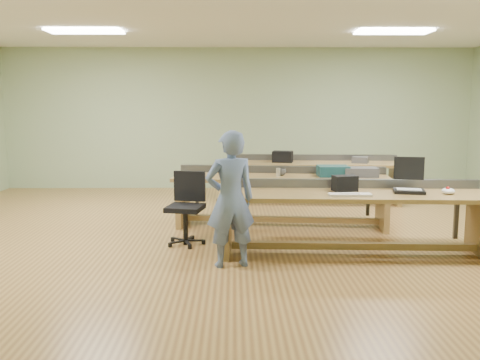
# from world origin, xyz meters

# --- Properties ---
(floor) EXTENTS (10.00, 10.00, 0.00)m
(floor) POSITION_xyz_m (0.00, 0.00, 0.00)
(floor) COLOR #A57B3E
(floor) RESTS_ON ground
(ceiling) EXTENTS (10.00, 10.00, 0.00)m
(ceiling) POSITION_xyz_m (0.00, 0.00, 3.00)
(ceiling) COLOR silver
(ceiling) RESTS_ON wall_back
(wall_back) EXTENTS (10.00, 0.04, 3.00)m
(wall_back) POSITION_xyz_m (0.00, 4.00, 1.50)
(wall_back) COLOR #93AA81
(wall_back) RESTS_ON floor
(wall_front) EXTENTS (10.00, 0.04, 3.00)m
(wall_front) POSITION_xyz_m (0.00, -4.00, 1.50)
(wall_front) COLOR #93AA81
(wall_front) RESTS_ON floor
(fluor_panels) EXTENTS (6.20, 3.50, 0.03)m
(fluor_panels) POSITION_xyz_m (0.00, 0.00, 2.97)
(fluor_panels) COLOR white
(fluor_panels) RESTS_ON ceiling
(workbench_front) EXTENTS (3.27, 1.02, 0.86)m
(workbench_front) POSITION_xyz_m (1.34, -0.99, 0.56)
(workbench_front) COLOR olive
(workbench_front) RESTS_ON floor
(workbench_mid) EXTENTS (3.23, 1.17, 0.86)m
(workbench_mid) POSITION_xyz_m (0.60, 0.47, 0.56)
(workbench_mid) COLOR olive
(workbench_mid) RESTS_ON floor
(workbench_back) EXTENTS (3.21, 1.05, 0.86)m
(workbench_back) POSITION_xyz_m (1.38, 2.30, 0.56)
(workbench_back) COLOR olive
(workbench_back) RESTS_ON floor
(person) EXTENTS (0.63, 0.49, 1.52)m
(person) POSITION_xyz_m (-0.14, -1.48, 0.76)
(person) COLOR slate
(person) RESTS_ON floor
(laptop_base) EXTENTS (0.41, 0.37, 0.04)m
(laptop_base) POSITION_xyz_m (1.99, -1.03, 0.77)
(laptop_base) COLOR black
(laptop_base) RESTS_ON workbench_front
(laptop_screen) EXTENTS (0.35, 0.10, 0.28)m
(laptop_screen) POSITION_xyz_m (2.02, -0.89, 1.03)
(laptop_screen) COLOR black
(laptop_screen) RESTS_ON laptop_base
(keyboard) EXTENTS (0.49, 0.17, 0.03)m
(keyboard) POSITION_xyz_m (1.24, -1.23, 0.76)
(keyboard) COLOR beige
(keyboard) RESTS_ON workbench_front
(trackball_mouse) EXTENTS (0.16, 0.19, 0.07)m
(trackball_mouse) POSITION_xyz_m (2.42, -1.12, 0.79)
(trackball_mouse) COLOR white
(trackball_mouse) RESTS_ON workbench_front
(camera_bag) EXTENTS (0.31, 0.24, 0.19)m
(camera_bag) POSITION_xyz_m (1.25, -0.89, 0.85)
(camera_bag) COLOR black
(camera_bag) RESTS_ON workbench_front
(task_chair) EXTENTS (0.59, 0.59, 0.93)m
(task_chair) POSITION_xyz_m (-0.72, -0.53, 0.34)
(task_chair) COLOR black
(task_chair) RESTS_ON floor
(parts_bin_teal) EXTENTS (0.44, 0.33, 0.15)m
(parts_bin_teal) POSITION_xyz_m (1.36, 0.43, 0.83)
(parts_bin_teal) COLOR #13393F
(parts_bin_teal) RESTS_ON workbench_mid
(parts_bin_grey) EXTENTS (0.50, 0.32, 0.13)m
(parts_bin_grey) POSITION_xyz_m (1.75, 0.39, 0.82)
(parts_bin_grey) COLOR #3D3D40
(parts_bin_grey) RESTS_ON workbench_mid
(mug) EXTENTS (0.15, 0.15, 0.10)m
(mug) POSITION_xyz_m (0.61, 0.50, 0.80)
(mug) COLOR #3D3D40
(mug) RESTS_ON workbench_mid
(drinks_can) EXTENTS (0.08, 0.08, 0.12)m
(drinks_can) POSITION_xyz_m (0.55, 0.44, 0.81)
(drinks_can) COLOR silver
(drinks_can) RESTS_ON workbench_mid
(storage_box_back) EXTENTS (0.41, 0.33, 0.20)m
(storage_box_back) POSITION_xyz_m (0.80, 2.30, 0.85)
(storage_box_back) COLOR black
(storage_box_back) RESTS_ON workbench_back
(tray_back) EXTENTS (0.34, 0.30, 0.11)m
(tray_back) POSITION_xyz_m (2.20, 2.16, 0.81)
(tray_back) COLOR #3D3D40
(tray_back) RESTS_ON workbench_back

